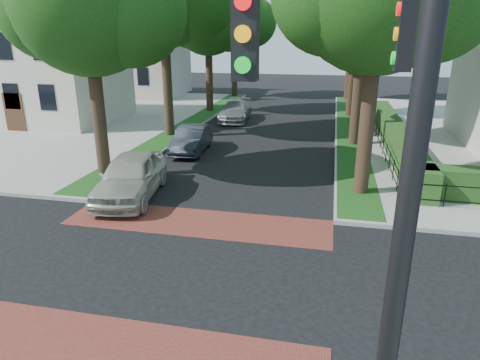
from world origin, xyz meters
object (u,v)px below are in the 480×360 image
at_px(traffic_signal, 391,157).
at_px(parked_car_rear, 235,111).
at_px(parked_car_front, 131,176).
at_px(parked_car_middle, 192,139).

height_order(traffic_signal, parked_car_rear, traffic_signal).
relative_size(traffic_signal, parked_car_front, 1.60).
bearing_deg(parked_car_middle, traffic_signal, -68.27).
distance_m(traffic_signal, parked_car_front, 13.02).
relative_size(parked_car_front, parked_car_middle, 1.18).
relative_size(traffic_signal, parked_car_rear, 1.63).
height_order(parked_car_middle, parked_car_rear, parked_car_rear).
xyz_separation_m(parked_car_front, parked_car_rear, (0.53, 15.99, -0.14)).
distance_m(traffic_signal, parked_car_middle, 18.62).
xyz_separation_m(traffic_signal, parked_car_middle, (-7.95, 16.36, -4.01)).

